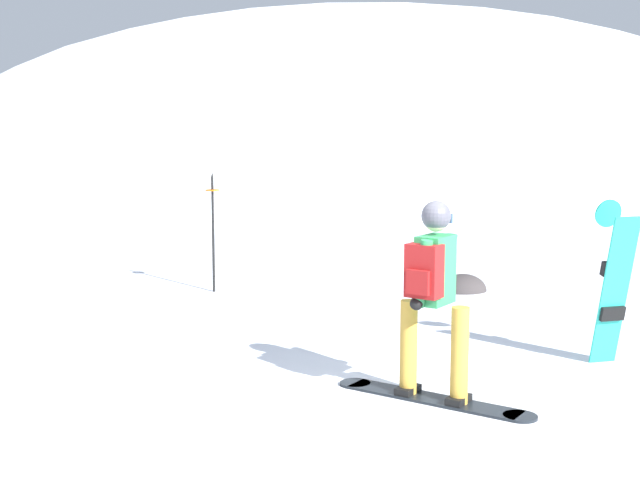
{
  "coord_description": "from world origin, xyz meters",
  "views": [
    {
      "loc": [
        -2.4,
        -6.03,
        2.33
      ],
      "look_at": [
        0.13,
        3.46,
        1.0
      ],
      "focal_mm": 47.54,
      "sensor_mm": 36.0,
      "label": 1
    }
  ],
  "objects_px": {
    "rock_dark": "(463,291)",
    "spare_snowboard": "(613,283)",
    "piste_marker_near": "(213,223)",
    "snowboarder_main": "(433,296)"
  },
  "relations": [
    {
      "from": "spare_snowboard",
      "to": "piste_marker_near",
      "type": "relative_size",
      "value": 0.96
    },
    {
      "from": "spare_snowboard",
      "to": "piste_marker_near",
      "type": "bearing_deg",
      "value": 124.44
    },
    {
      "from": "snowboarder_main",
      "to": "spare_snowboard",
      "type": "bearing_deg",
      "value": 15.12
    },
    {
      "from": "snowboarder_main",
      "to": "piste_marker_near",
      "type": "bearing_deg",
      "value": 101.97
    },
    {
      "from": "spare_snowboard",
      "to": "rock_dark",
      "type": "distance_m",
      "value": 3.95
    },
    {
      "from": "spare_snowboard",
      "to": "rock_dark",
      "type": "xyz_separation_m",
      "value": [
        0.2,
        3.86,
        -0.82
      ]
    },
    {
      "from": "piste_marker_near",
      "to": "rock_dark",
      "type": "distance_m",
      "value": 3.67
    },
    {
      "from": "snowboarder_main",
      "to": "spare_snowboard",
      "type": "xyz_separation_m",
      "value": [
        2.11,
        0.57,
        -0.09
      ]
    },
    {
      "from": "piste_marker_near",
      "to": "rock_dark",
      "type": "bearing_deg",
      "value": -14.0
    },
    {
      "from": "rock_dark",
      "to": "spare_snowboard",
      "type": "bearing_deg",
      "value": -92.91
    }
  ]
}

